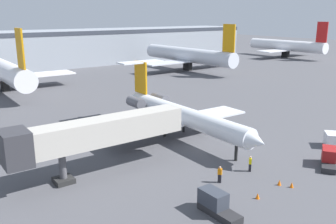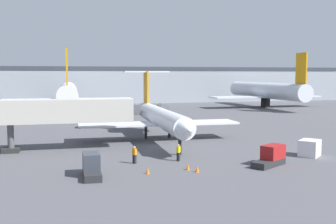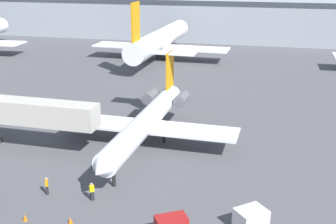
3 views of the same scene
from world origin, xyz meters
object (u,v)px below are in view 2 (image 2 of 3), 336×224
(cargo_container_uld, at_px, (310,148))
(traffic_cone_far, at_px, (188,167))
(baggage_tug_trailing, at_px, (92,166))
(parked_airliner_centre, at_px, (68,93))
(traffic_cone_near, at_px, (148,171))
(regional_jet, at_px, (159,116))
(ground_crew_loader, at_px, (134,155))
(parked_airliner_east_mid, at_px, (266,91))
(jet_bridge, at_px, (38,112))
(traffic_cone_mid, at_px, (197,169))
(baggage_tug_lead, at_px, (271,157))
(ground_crew_marshaller, at_px, (178,152))

(cargo_container_uld, height_order, traffic_cone_far, cargo_container_uld)
(baggage_tug_trailing, height_order, traffic_cone_far, baggage_tug_trailing)
(traffic_cone_far, xyz_separation_m, parked_airliner_centre, (-9.41, 63.29, 4.12))
(traffic_cone_near, bearing_deg, regional_jet, 73.65)
(ground_crew_loader, bearing_deg, baggage_tug_trailing, -137.68)
(parked_airliner_east_mid, bearing_deg, parked_airliner_centre, 179.57)
(ground_crew_loader, bearing_deg, parked_airliner_centre, 95.04)
(ground_crew_loader, height_order, parked_airliner_east_mid, parked_airliner_east_mid)
(jet_bridge, distance_m, cargo_container_uld, 29.63)
(parked_airliner_centre, height_order, parked_airliner_east_mid, parked_airliner_centre)
(traffic_cone_mid, distance_m, parked_airliner_centre, 65.19)
(baggage_tug_trailing, distance_m, cargo_container_uld, 22.94)
(regional_jet, relative_size, parked_airliner_centre, 0.77)
(baggage_tug_lead, xyz_separation_m, baggage_tug_trailing, (-16.67, 0.12, 0.00))
(regional_jet, distance_m, traffic_cone_mid, 18.69)
(ground_crew_marshaller, xyz_separation_m, cargo_container_uld, (14.00, -1.12, 0.00))
(baggage_tug_lead, bearing_deg, parked_airliner_centre, 105.46)
(ground_crew_marshaller, height_order, traffic_cone_mid, ground_crew_marshaller)
(ground_crew_marshaller, height_order, parked_airliner_centre, parked_airliner_centre)
(cargo_container_uld, distance_m, parked_airliner_east_mid, 65.95)
(traffic_cone_far, distance_m, parked_airliner_east_mid, 75.24)
(baggage_tug_trailing, bearing_deg, parked_airliner_centre, 90.80)
(traffic_cone_mid, xyz_separation_m, parked_airliner_centre, (-9.95, 64.29, 4.12))
(traffic_cone_mid, bearing_deg, baggage_tug_lead, 5.96)
(baggage_tug_lead, height_order, traffic_cone_far, baggage_tug_lead)
(regional_jet, bearing_deg, ground_crew_marshaller, -95.26)
(ground_crew_loader, bearing_deg, regional_jet, 67.38)
(baggage_tug_lead, height_order, traffic_cone_near, baggage_tug_lead)
(baggage_tug_lead, bearing_deg, traffic_cone_far, 178.50)
(regional_jet, bearing_deg, traffic_cone_near, -106.35)
(ground_crew_marshaller, distance_m, traffic_cone_near, 6.00)
(ground_crew_loader, height_order, traffic_cone_near, ground_crew_loader)
(traffic_cone_far, bearing_deg, traffic_cone_near, -172.12)
(jet_bridge, relative_size, traffic_cone_mid, 34.16)
(baggage_tug_trailing, relative_size, traffic_cone_mid, 7.30)
(jet_bridge, relative_size, traffic_cone_near, 34.16)
(jet_bridge, bearing_deg, ground_crew_loader, -44.40)
(regional_jet, relative_size, jet_bridge, 1.46)
(traffic_cone_far, bearing_deg, parked_airliner_centre, 98.46)
(baggage_tug_trailing, relative_size, parked_airliner_east_mid, 0.11)
(ground_crew_loader, xyz_separation_m, traffic_cone_far, (4.17, -3.87, -0.58))
(baggage_tug_lead, xyz_separation_m, parked_airliner_centre, (-17.56, 63.50, 3.56))
(regional_jet, relative_size, parked_airliner_east_mid, 0.77)
(jet_bridge, height_order, parked_airliner_centre, parked_airliner_centre)
(jet_bridge, xyz_separation_m, parked_airliner_centre, (3.97, 50.39, 0.01))
(traffic_cone_mid, relative_size, traffic_cone_far, 1.00)
(traffic_cone_mid, height_order, parked_airliner_east_mid, parked_airliner_east_mid)
(ground_crew_marshaller, xyz_separation_m, ground_crew_loader, (-4.41, -0.01, 0.00))
(ground_crew_loader, distance_m, baggage_tug_lead, 12.98)
(regional_jet, xyz_separation_m, jet_bridge, (-14.87, -4.54, 1.23))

